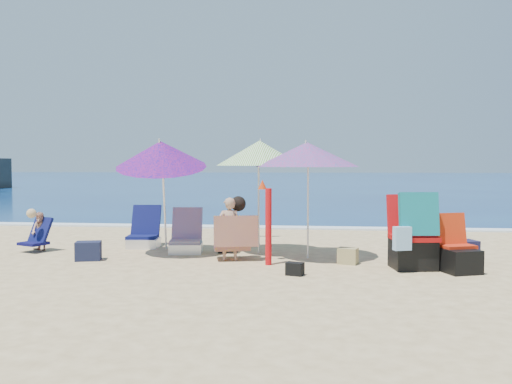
# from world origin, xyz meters

# --- Properties ---
(ground) EXTENTS (120.00, 120.00, 0.00)m
(ground) POSITION_xyz_m (0.00, 0.00, 0.00)
(ground) COLOR #D8BC84
(ground) RESTS_ON ground
(sea) EXTENTS (120.00, 80.00, 0.12)m
(sea) POSITION_xyz_m (0.00, 45.00, -0.05)
(sea) COLOR navy
(sea) RESTS_ON ground
(foam) EXTENTS (120.00, 0.50, 0.04)m
(foam) POSITION_xyz_m (0.00, 5.10, 0.02)
(foam) COLOR white
(foam) RESTS_ON ground
(umbrella_turquoise) EXTENTS (1.99, 1.99, 1.96)m
(umbrella_turquoise) POSITION_xyz_m (0.56, 0.91, 1.73)
(umbrella_turquoise) COLOR silver
(umbrella_turquoise) RESTS_ON ground
(umbrella_striped) EXTENTS (1.68, 1.68, 2.02)m
(umbrella_striped) POSITION_xyz_m (-0.28, 1.36, 1.76)
(umbrella_striped) COLOR silver
(umbrella_striped) RESTS_ON ground
(umbrella_blue) EXTENTS (1.77, 1.82, 2.13)m
(umbrella_blue) POSITION_xyz_m (-1.93, 0.98, 1.74)
(umbrella_blue) COLOR white
(umbrella_blue) RESTS_ON ground
(furled_umbrella) EXTENTS (0.28, 0.43, 1.32)m
(furled_umbrella) POSITION_xyz_m (-0.05, 0.33, 0.73)
(furled_umbrella) COLOR red
(furled_umbrella) RESTS_ON ground
(chair_navy) EXTENTS (0.63, 0.75, 0.78)m
(chair_navy) POSITION_xyz_m (-2.52, 1.83, 0.21)
(chair_navy) COLOR #0C1145
(chair_navy) RESTS_ON ground
(chair_rainbow) EXTENTS (0.65, 0.79, 0.78)m
(chair_rainbow) POSITION_xyz_m (-1.59, 1.33, 0.21)
(chair_rainbow) COLOR #F25955
(chair_rainbow) RESTS_ON ground
(camp_chair_left) EXTENTS (0.63, 0.77, 0.85)m
(camp_chair_left) POSITION_xyz_m (2.78, -0.00, 0.25)
(camp_chair_left) COLOR red
(camp_chair_left) RESTS_ON ground
(camp_chair_right) EXTENTS (0.73, 0.86, 1.17)m
(camp_chair_right) POSITION_xyz_m (2.15, 0.18, 0.42)
(camp_chair_right) COLOR #A90D0C
(camp_chair_right) RESTS_ON ground
(person_center) EXTENTS (0.80, 0.64, 1.04)m
(person_center) POSITION_xyz_m (-0.64, 0.59, 0.51)
(person_center) COLOR tan
(person_center) RESTS_ON ground
(person_left) EXTENTS (0.58, 0.59, 0.78)m
(person_left) POSITION_xyz_m (-4.26, 1.17, 0.36)
(person_left) COLOR tan
(person_left) RESTS_ON ground
(bag_navy_a) EXTENTS (0.46, 0.38, 0.31)m
(bag_navy_a) POSITION_xyz_m (-2.99, 0.35, 0.15)
(bag_navy_a) COLOR #181D36
(bag_navy_a) RESTS_ON ground
(bag_black_a) EXTENTS (0.33, 0.25, 0.23)m
(bag_black_a) POSITION_xyz_m (-0.84, 1.37, 0.12)
(bag_black_a) COLOR black
(bag_black_a) RESTS_ON ground
(bag_tan) EXTENTS (0.35, 0.29, 0.25)m
(bag_tan) POSITION_xyz_m (1.21, 0.49, 0.13)
(bag_tan) COLOR tan
(bag_tan) RESTS_ON ground
(bag_navy_b) EXTENTS (0.54, 0.46, 0.34)m
(bag_navy_b) POSITION_xyz_m (3.06, 0.93, 0.17)
(bag_navy_b) COLOR #1A1836
(bag_navy_b) RESTS_ON ground
(bag_black_b) EXTENTS (0.27, 0.23, 0.18)m
(bag_black_b) POSITION_xyz_m (0.42, -0.48, 0.09)
(bag_black_b) COLOR black
(bag_black_b) RESTS_ON ground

